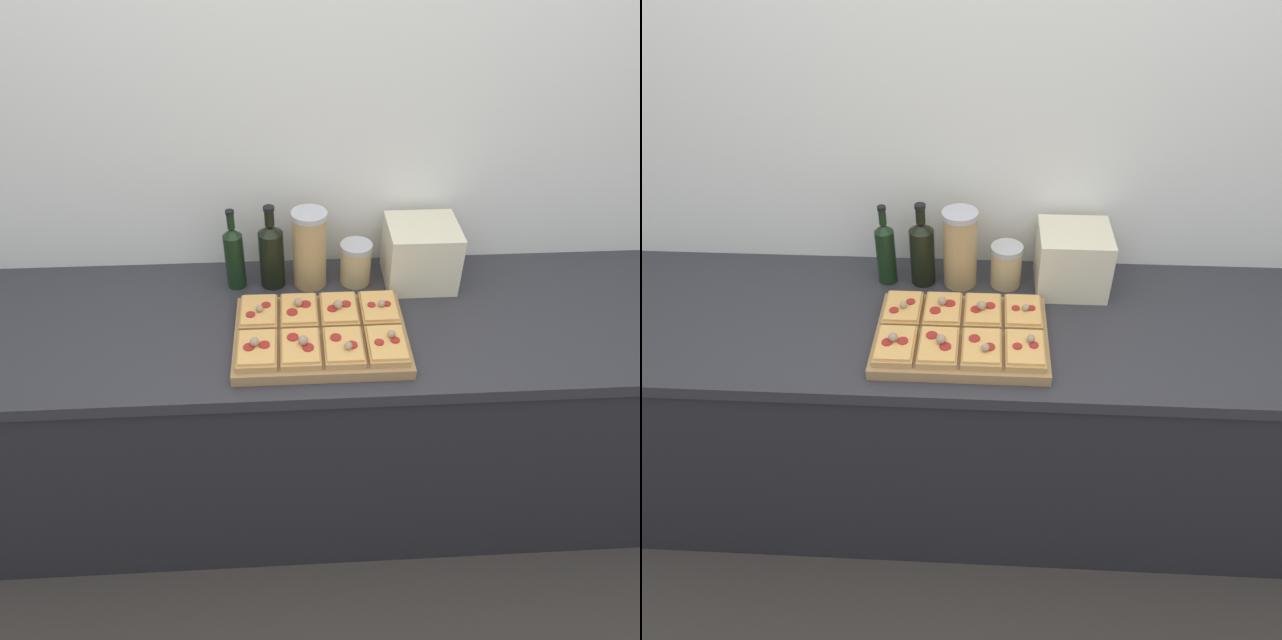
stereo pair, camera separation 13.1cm
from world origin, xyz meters
The scene contains 17 objects.
ground_plane centered at (0.00, 0.00, 0.00)m, with size 12.00×12.00×0.00m, color #3D3833.
wall_back centered at (0.00, 0.67, 1.25)m, with size 6.00×0.06×2.50m.
kitchen_counter centered at (0.00, 0.32, 0.45)m, with size 2.63×0.67×0.89m.
cutting_board centered at (-0.03, 0.22, 0.91)m, with size 0.50×0.35×0.03m, color #A37A4C.
pizza_slice_back_left centered at (-0.21, 0.30, 0.94)m, with size 0.11×0.16×0.05m.
pizza_slice_back_midleft centered at (-0.09, 0.30, 0.94)m, with size 0.11×0.16×0.05m.
pizza_slice_back_midright centered at (0.03, 0.30, 0.94)m, with size 0.11×0.16×0.06m.
pizza_slice_back_right centered at (0.15, 0.30, 0.94)m, with size 0.11×0.16×0.05m.
pizza_slice_front_left centered at (-0.21, 0.13, 0.94)m, with size 0.11×0.16×0.05m.
pizza_slice_front_midleft centered at (-0.09, 0.13, 0.94)m, with size 0.11×0.16×0.06m.
pizza_slice_front_midright centered at (0.03, 0.13, 0.94)m, with size 0.11×0.16×0.05m.
pizza_slice_front_right centered at (0.15, 0.13, 0.94)m, with size 0.11×0.16×0.05m.
olive_oil_bottle centered at (-0.29, 0.51, 1.00)m, with size 0.06×0.06×0.27m.
wine_bottle centered at (-0.17, 0.51, 1.01)m, with size 0.08×0.08×0.28m.
grain_jar_tall centered at (-0.05, 0.51, 1.02)m, with size 0.11×0.11×0.26m.
grain_jar_short centered at (0.10, 0.51, 0.96)m, with size 0.10×0.10×0.14m.
toaster_oven centered at (0.31, 0.51, 0.99)m, with size 0.25×0.21×0.20m.
Camera 1 is at (-0.10, -1.03, 1.99)m, focal length 32.00 mm.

